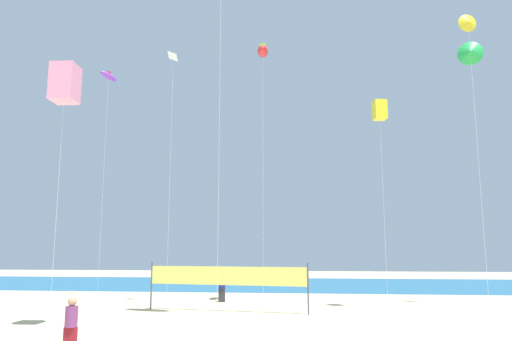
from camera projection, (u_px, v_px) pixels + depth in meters
name	position (u px, v px, depth m)	size (l,w,h in m)	color
ocean_band	(289.00, 284.00, 44.60)	(120.00, 20.00, 0.01)	#1E6B99
beachgoer_plum_shirt	(71.00, 323.00, 14.53)	(0.36, 0.36, 1.59)	maroon
beachgoer_navy_shirt	(222.00, 286.00, 28.93)	(0.38, 0.38, 1.68)	#2D2D33
volleyball_net	(226.00, 278.00, 24.42)	(8.17, 1.47, 2.40)	#4C4C51
kite_violet_inflatable	(109.00, 77.00, 32.95)	(1.13, 1.26, 14.86)	silver
kite_pink_box	(65.00, 83.00, 19.40)	(0.99, 0.99, 10.21)	silver
kite_yellow_box	(380.00, 110.00, 25.95)	(0.75, 0.75, 10.78)	silver
kite_red_inflatable	(263.00, 52.00, 29.05)	(0.78, 1.91, 15.04)	silver
kite_white_diamond	(174.00, 60.00, 28.88)	(0.84, 0.84, 14.48)	silver
kite_yellow_delta	(468.00, 23.00, 31.76)	(1.23, 0.51, 18.10)	silver
kite_green_delta	(470.00, 52.00, 27.48)	(1.44, 0.78, 14.59)	silver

